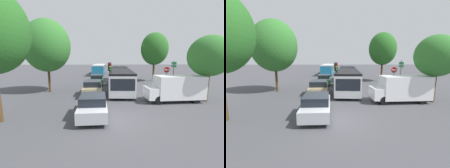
# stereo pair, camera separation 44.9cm
# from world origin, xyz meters

# --- Properties ---
(ground_plane) EXTENTS (200.00, 200.00, 0.00)m
(ground_plane) POSITION_xyz_m (0.00, 0.00, 0.00)
(ground_plane) COLOR #47474C
(articulated_bus) EXTENTS (3.92, 16.79, 2.47)m
(articulated_bus) POSITION_xyz_m (1.71, 12.22, 1.43)
(articulated_bus) COLOR silver
(articulated_bus) RESTS_ON ground
(city_bus_rear) EXTENTS (3.11, 11.60, 2.47)m
(city_bus_rear) POSITION_xyz_m (-1.64, 29.27, 1.43)
(city_bus_rear) COLOR teal
(city_bus_rear) RESTS_ON ground
(queued_car_silver) EXTENTS (1.85, 4.21, 1.45)m
(queued_car_silver) POSITION_xyz_m (-1.41, 0.72, 0.74)
(queued_car_silver) COLOR #B7BABF
(queued_car_silver) RESTS_ON ground
(queued_car_tan) EXTENTS (1.96, 4.45, 1.53)m
(queued_car_tan) POSITION_xyz_m (-1.83, 6.87, 0.78)
(queued_car_tan) COLOR tan
(queued_car_tan) RESTS_ON ground
(queued_car_green) EXTENTS (1.91, 4.34, 1.50)m
(queued_car_green) POSITION_xyz_m (-1.66, 13.30, 0.76)
(queued_car_green) COLOR #236638
(queued_car_green) RESTS_ON ground
(white_van) EXTENTS (5.06, 2.13, 2.31)m
(white_van) POSITION_xyz_m (5.74, 3.84, 1.24)
(white_van) COLOR white
(white_van) RESTS_ON ground
(traffic_light) EXTENTS (0.37, 0.39, 3.40)m
(traffic_light) POSITION_xyz_m (0.00, 7.44, 2.50)
(traffic_light) COLOR #56595E
(traffic_light) RESTS_ON ground
(no_entry_sign) EXTENTS (0.70, 0.08, 2.82)m
(no_entry_sign) POSITION_xyz_m (7.12, 9.11, 1.88)
(no_entry_sign) COLOR #56595E
(no_entry_sign) RESTS_ON ground
(direction_sign_post) EXTENTS (0.16, 1.40, 3.60)m
(direction_sign_post) POSITION_xyz_m (7.79, 8.70, 2.55)
(direction_sign_post) COLOR #56595E
(direction_sign_post) RESTS_ON ground
(tree_left_mid) EXTENTS (5.10, 5.10, 8.14)m
(tree_left_mid) POSITION_xyz_m (-6.94, 8.66, 5.24)
(tree_left_mid) COLOR #51381E
(tree_left_mid) RESTS_ON ground
(tree_right_near) EXTENTS (3.56, 3.56, 5.81)m
(tree_right_near) POSITION_xyz_m (8.51, 3.74, 4.01)
(tree_right_near) COLOR #51381E
(tree_right_near) RESTS_ON ground
(tree_right_mid) EXTENTS (4.58, 4.58, 8.20)m
(tree_right_mid) POSITION_xyz_m (8.09, 16.56, 5.35)
(tree_right_mid) COLOR #51381E
(tree_right_mid) RESTS_ON ground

